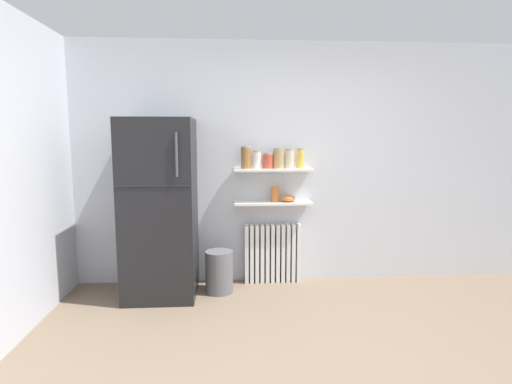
# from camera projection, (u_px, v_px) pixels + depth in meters

# --- Properties ---
(ground_plane) EXTENTS (7.04, 7.04, 0.00)m
(ground_plane) POSITION_uv_depth(u_px,v_px,m) (301.00, 345.00, 3.21)
(ground_plane) COLOR #7A6651
(back_wall) EXTENTS (7.04, 0.10, 2.60)m
(back_wall) POSITION_uv_depth(u_px,v_px,m) (278.00, 164.00, 4.56)
(back_wall) COLOR silver
(back_wall) RESTS_ON ground_plane
(refrigerator) EXTENTS (0.70, 0.74, 1.78)m
(refrigerator) POSITION_uv_depth(u_px,v_px,m) (160.00, 208.00, 4.14)
(refrigerator) COLOR black
(refrigerator) RESTS_ON ground_plane
(radiator) EXTENTS (0.61, 0.12, 0.64)m
(radiator) POSITION_uv_depth(u_px,v_px,m) (272.00, 253.00, 4.56)
(radiator) COLOR white
(radiator) RESTS_ON ground_plane
(wall_shelf_lower) EXTENTS (0.83, 0.22, 0.02)m
(wall_shelf_lower) POSITION_uv_depth(u_px,v_px,m) (273.00, 203.00, 4.46)
(wall_shelf_lower) COLOR white
(wall_shelf_upper) EXTENTS (0.83, 0.22, 0.02)m
(wall_shelf_upper) POSITION_uv_depth(u_px,v_px,m) (273.00, 170.00, 4.41)
(wall_shelf_upper) COLOR white
(storage_jar_0) EXTENTS (0.11, 0.11, 0.24)m
(storage_jar_0) POSITION_uv_depth(u_px,v_px,m) (246.00, 157.00, 4.37)
(storage_jar_0) COLOR olive
(storage_jar_0) RESTS_ON wall_shelf_upper
(storage_jar_1) EXTENTS (0.09, 0.09, 0.19)m
(storage_jar_1) POSITION_uv_depth(u_px,v_px,m) (257.00, 160.00, 4.38)
(storage_jar_1) COLOR silver
(storage_jar_1) RESTS_ON wall_shelf_upper
(storage_jar_2) EXTENTS (0.11, 0.11, 0.17)m
(storage_jar_2) POSITION_uv_depth(u_px,v_px,m) (268.00, 161.00, 4.39)
(storage_jar_2) COLOR #C64C38
(storage_jar_2) RESTS_ON wall_shelf_upper
(storage_jar_3) EXTENTS (0.12, 0.12, 0.22)m
(storage_jar_3) POSITION_uv_depth(u_px,v_px,m) (279.00, 158.00, 4.39)
(storage_jar_3) COLOR tan
(storage_jar_3) RESTS_ON wall_shelf_upper
(storage_jar_4) EXTENTS (0.10, 0.10, 0.21)m
(storage_jar_4) POSITION_uv_depth(u_px,v_px,m) (289.00, 159.00, 4.40)
(storage_jar_4) COLOR beige
(storage_jar_4) RESTS_ON wall_shelf_upper
(storage_jar_5) EXTENTS (0.08, 0.08, 0.21)m
(storage_jar_5) POSITION_uv_depth(u_px,v_px,m) (300.00, 158.00, 4.41)
(storage_jar_5) COLOR yellow
(storage_jar_5) RESTS_ON wall_shelf_upper
(vase) EXTENTS (0.09, 0.09, 0.17)m
(vase) POSITION_uv_depth(u_px,v_px,m) (275.00, 194.00, 4.44)
(vase) COLOR #CC7033
(vase) RESTS_ON wall_shelf_lower
(shelf_bowl) EXTENTS (0.16, 0.16, 0.07)m
(shelf_bowl) POSITION_uv_depth(u_px,v_px,m) (288.00, 198.00, 4.46)
(shelf_bowl) COLOR orange
(shelf_bowl) RESTS_ON wall_shelf_lower
(trash_bin) EXTENTS (0.28, 0.28, 0.43)m
(trash_bin) POSITION_uv_depth(u_px,v_px,m) (219.00, 272.00, 4.27)
(trash_bin) COLOR slate
(trash_bin) RESTS_ON ground_plane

